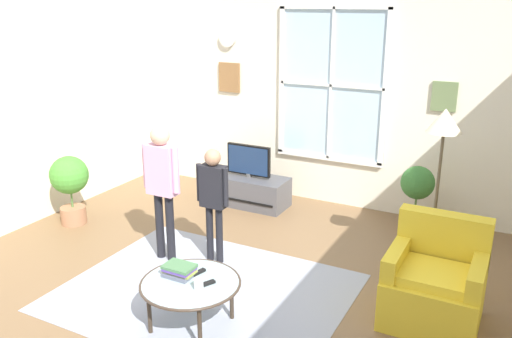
{
  "coord_description": "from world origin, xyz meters",
  "views": [
    {
      "loc": [
        2.28,
        -3.69,
        2.59
      ],
      "look_at": [
        0.11,
        0.43,
        1.11
      ],
      "focal_mm": 37.39,
      "sensor_mm": 36.0,
      "label": 1
    }
  ],
  "objects_px": {
    "tv_stand": "(249,191)",
    "person_pink_shirt": "(162,178)",
    "book_stack": "(180,270)",
    "potted_plant_corner": "(70,182)",
    "television": "(249,160)",
    "armchair": "(435,284)",
    "person_black_shirt": "(213,193)",
    "remote_near_books": "(207,283)",
    "potted_plant_by_window": "(416,197)",
    "coffee_table": "(191,285)",
    "remote_near_cup": "(198,272)",
    "cup": "(199,284)",
    "floor_lamp": "(443,138)"
  },
  "relations": [
    {
      "from": "book_stack",
      "to": "tv_stand",
      "type": "bearing_deg",
      "value": 106.18
    },
    {
      "from": "tv_stand",
      "to": "floor_lamp",
      "type": "height_order",
      "value": "floor_lamp"
    },
    {
      "from": "potted_plant_by_window",
      "to": "cup",
      "type": "bearing_deg",
      "value": -111.65
    },
    {
      "from": "book_stack",
      "to": "potted_plant_by_window",
      "type": "bearing_deg",
      "value": 62.94
    },
    {
      "from": "cup",
      "to": "remote_near_books",
      "type": "height_order",
      "value": "cup"
    },
    {
      "from": "person_pink_shirt",
      "to": "remote_near_cup",
      "type": "bearing_deg",
      "value": -39.1
    },
    {
      "from": "person_black_shirt",
      "to": "potted_plant_by_window",
      "type": "relative_size",
      "value": 1.49
    },
    {
      "from": "tv_stand",
      "to": "floor_lamp",
      "type": "relative_size",
      "value": 0.62
    },
    {
      "from": "floor_lamp",
      "to": "potted_plant_by_window",
      "type": "bearing_deg",
      "value": 110.26
    },
    {
      "from": "remote_near_cup",
      "to": "person_black_shirt",
      "type": "xyz_separation_m",
      "value": [
        -0.42,
        0.92,
        0.34
      ]
    },
    {
      "from": "tv_stand",
      "to": "person_pink_shirt",
      "type": "distance_m",
      "value": 1.89
    },
    {
      "from": "potted_plant_corner",
      "to": "tv_stand",
      "type": "bearing_deg",
      "value": 44.0
    },
    {
      "from": "tv_stand",
      "to": "armchair",
      "type": "xyz_separation_m",
      "value": [
        2.64,
        -1.61,
        0.13
      ]
    },
    {
      "from": "book_stack",
      "to": "potted_plant_corner",
      "type": "distance_m",
      "value": 2.57
    },
    {
      "from": "remote_near_cup",
      "to": "potted_plant_by_window",
      "type": "relative_size",
      "value": 0.17
    },
    {
      "from": "television",
      "to": "potted_plant_by_window",
      "type": "xyz_separation_m",
      "value": [
        2.12,
        0.1,
        -0.16
      ]
    },
    {
      "from": "tv_stand",
      "to": "television",
      "type": "height_order",
      "value": "television"
    },
    {
      "from": "armchair",
      "to": "person_pink_shirt",
      "type": "distance_m",
      "value": 2.73
    },
    {
      "from": "cup",
      "to": "remote_near_books",
      "type": "xyz_separation_m",
      "value": [
        0.02,
        0.09,
        -0.04
      ]
    },
    {
      "from": "coffee_table",
      "to": "television",
      "type": "bearing_deg",
      "value": 108.7
    },
    {
      "from": "coffee_table",
      "to": "armchair",
      "type": "bearing_deg",
      "value": 30.63
    },
    {
      "from": "television",
      "to": "remote_near_cup",
      "type": "height_order",
      "value": "television"
    },
    {
      "from": "book_stack",
      "to": "remote_near_books",
      "type": "bearing_deg",
      "value": -3.97
    },
    {
      "from": "tv_stand",
      "to": "potted_plant_corner",
      "type": "xyz_separation_m",
      "value": [
        -1.59,
        -1.53,
        0.34
      ]
    },
    {
      "from": "remote_near_books",
      "to": "potted_plant_by_window",
      "type": "distance_m",
      "value": 2.91
    },
    {
      "from": "remote_near_books",
      "to": "person_pink_shirt",
      "type": "height_order",
      "value": "person_pink_shirt"
    },
    {
      "from": "armchair",
      "to": "cup",
      "type": "height_order",
      "value": "armchair"
    },
    {
      "from": "television",
      "to": "floor_lamp",
      "type": "xyz_separation_m",
      "value": [
        2.47,
        -0.85,
        0.78
      ]
    },
    {
      "from": "armchair",
      "to": "person_black_shirt",
      "type": "height_order",
      "value": "person_black_shirt"
    },
    {
      "from": "person_pink_shirt",
      "to": "potted_plant_corner",
      "type": "distance_m",
      "value": 1.61
    },
    {
      "from": "remote_near_books",
      "to": "person_black_shirt",
      "type": "height_order",
      "value": "person_black_shirt"
    },
    {
      "from": "remote_near_books",
      "to": "potted_plant_by_window",
      "type": "xyz_separation_m",
      "value": [
        1.09,
        2.7,
        0.03
      ]
    },
    {
      "from": "armchair",
      "to": "person_pink_shirt",
      "type": "height_order",
      "value": "person_pink_shirt"
    },
    {
      "from": "person_pink_shirt",
      "to": "potted_plant_by_window",
      "type": "relative_size",
      "value": 1.76
    },
    {
      "from": "book_stack",
      "to": "person_pink_shirt",
      "type": "bearing_deg",
      "value": 133.26
    },
    {
      "from": "potted_plant_corner",
      "to": "television",
      "type": "bearing_deg",
      "value": 43.95
    },
    {
      "from": "television",
      "to": "coffee_table",
      "type": "height_order",
      "value": "television"
    },
    {
      "from": "book_stack",
      "to": "remote_near_books",
      "type": "xyz_separation_m",
      "value": [
        0.28,
        -0.02,
        -0.04
      ]
    },
    {
      "from": "potted_plant_by_window",
      "to": "potted_plant_corner",
      "type": "bearing_deg",
      "value": -156.34
    },
    {
      "from": "remote_near_cup",
      "to": "tv_stand",
      "type": "bearing_deg",
      "value": 109.24
    },
    {
      "from": "person_pink_shirt",
      "to": "person_black_shirt",
      "type": "relative_size",
      "value": 1.18
    },
    {
      "from": "armchair",
      "to": "remote_near_books",
      "type": "relative_size",
      "value": 6.21
    },
    {
      "from": "book_stack",
      "to": "cup",
      "type": "distance_m",
      "value": 0.28
    },
    {
      "from": "remote_near_books",
      "to": "tv_stand",
      "type": "bearing_deg",
      "value": 111.6
    },
    {
      "from": "remote_near_cup",
      "to": "potted_plant_by_window",
      "type": "xyz_separation_m",
      "value": [
        1.25,
        2.58,
        0.03
      ]
    },
    {
      "from": "cup",
      "to": "person_pink_shirt",
      "type": "bearing_deg",
      "value": 137.94
    },
    {
      "from": "tv_stand",
      "to": "book_stack",
      "type": "height_order",
      "value": "book_stack"
    },
    {
      "from": "remote_near_books",
      "to": "person_black_shirt",
      "type": "distance_m",
      "value": 1.23
    },
    {
      "from": "remote_near_books",
      "to": "floor_lamp",
      "type": "relative_size",
      "value": 0.08
    },
    {
      "from": "potted_plant_by_window",
      "to": "floor_lamp",
      "type": "xyz_separation_m",
      "value": [
        0.35,
        -0.94,
        0.95
      ]
    }
  ]
}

